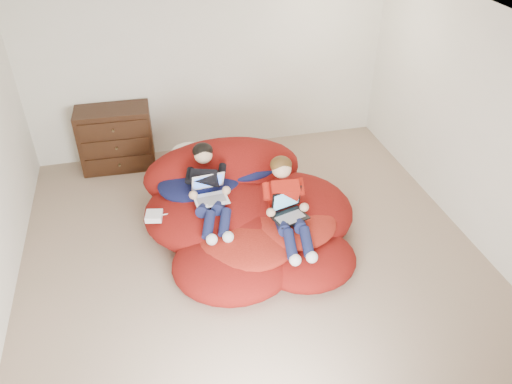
# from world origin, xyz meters

# --- Properties ---
(room_shell) EXTENTS (5.10, 5.10, 2.77)m
(room_shell) POSITION_xyz_m (0.00, 0.00, 0.22)
(room_shell) COLOR tan
(room_shell) RESTS_ON ground
(dresser) EXTENTS (1.00, 0.57, 0.88)m
(dresser) POSITION_xyz_m (-1.38, 2.24, 0.44)
(dresser) COLOR #321B0D
(dresser) RESTS_ON ground
(beanbag_pile) EXTENTS (2.44, 2.39, 0.91)m
(beanbag_pile) POSITION_xyz_m (0.01, 0.45, 0.26)
(beanbag_pile) COLOR maroon
(beanbag_pile) RESTS_ON ground
(cream_pillow) EXTENTS (0.46, 0.29, 0.29)m
(cream_pillow) POSITION_xyz_m (-0.49, 1.28, 0.62)
(cream_pillow) COLOR silver
(cream_pillow) RESTS_ON beanbag_pile
(older_boy) EXTENTS (0.41, 1.13, 0.65)m
(older_boy) POSITION_xyz_m (-0.38, 0.49, 0.66)
(older_boy) COLOR black
(older_boy) RESTS_ON beanbag_pile
(younger_boy) EXTENTS (0.35, 1.04, 0.73)m
(younger_boy) POSITION_xyz_m (0.39, 0.02, 0.64)
(younger_boy) COLOR red
(younger_boy) RESTS_ON beanbag_pile
(laptop_white) EXTENTS (0.38, 0.39, 0.25)m
(laptop_white) POSITION_xyz_m (-0.38, 0.41, 0.63)
(laptop_white) COLOR white
(laptop_white) RESTS_ON older_boy
(laptop_black) EXTENTS (0.42, 0.38, 0.27)m
(laptop_black) POSITION_xyz_m (0.39, -0.04, 0.57)
(laptop_black) COLOR black
(laptop_black) RESTS_ON younger_boy
(power_adapter) EXTENTS (0.21, 0.21, 0.07)m
(power_adapter) POSITION_xyz_m (-1.01, 0.39, 0.42)
(power_adapter) COLOR white
(power_adapter) RESTS_ON beanbag_pile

